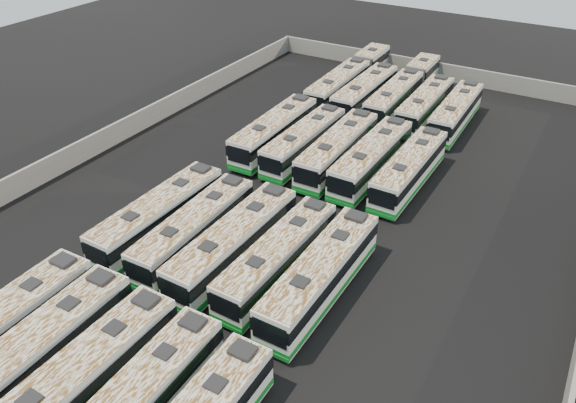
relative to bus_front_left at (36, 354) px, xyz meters
The scene contains 19 objects.
ground 22.86m from the bus_front_left, 79.32° to the left, with size 140.00×140.00×0.00m, color black.
perimeter_wall 22.80m from the bus_front_left, 79.32° to the left, with size 45.20×73.20×2.20m.
bus_front_left is the anchor object (origin of this frame).
bus_front_center 3.63m from the bus_front_left, ahead, with size 2.83×12.86×3.62m.
bus_midfront_far_left 14.60m from the bus_front_left, 103.54° to the left, with size 2.89×12.78×3.59m.
bus_midfront_left 14.16m from the bus_front_left, 89.63° to the left, with size 2.95×12.49×3.50m.
bus_midfront_center 14.64m from the bus_front_left, 75.47° to the left, with size 2.93×13.02×3.66m.
bus_midfront_right 16.15m from the bus_front_left, 63.45° to the left, with size 2.88×12.44×3.49m.
bus_midfront_far_right 17.79m from the bus_front_left, 53.02° to the left, with size 2.74×12.89×3.63m.
bus_midback_far_left 31.49m from the bus_front_left, 96.30° to the left, with size 2.98×13.01×3.66m.
bus_midback_left 31.03m from the bus_front_left, 89.85° to the left, with size 2.73×12.41×3.49m.
bus_midback_center 31.21m from the bus_front_left, 83.24° to the left, with size 3.01×12.97×3.64m.
bus_midback_right 31.83m from the bus_front_left, 77.10° to the left, with size 2.87×12.92×3.63m.
bus_midback_far_right 32.80m from the bus_front_left, 70.88° to the left, with size 2.77×12.49×3.51m.
bus_back_far_left 48.96m from the bus_front_left, 94.05° to the left, with size 3.15×19.85×3.59m.
bus_back_left 45.21m from the bus_front_left, 89.83° to the left, with size 2.76×12.92×3.64m.
bus_back_center 48.92m from the bus_front_left, 85.89° to the left, with size 2.98×19.30×3.49m.
bus_back_right 45.96m from the bus_front_left, 80.96° to the left, with size 2.66×12.41×3.50m.
bus_back_far_right 46.46m from the bus_front_left, 76.70° to the left, with size 2.81×12.41×3.49m.
Camera 1 is at (19.20, -34.03, 26.37)m, focal length 35.00 mm.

